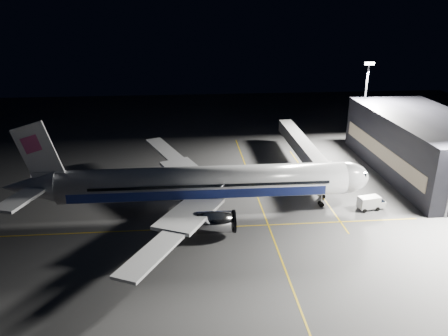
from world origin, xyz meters
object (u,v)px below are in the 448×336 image
object	(u,v)px
airliner	(198,184)
service_truck	(371,202)
safety_cone_a	(180,180)
jet_bridge	(304,149)
safety_cone_b	(191,200)
baggage_tug	(168,171)
floodlight_mast_north	(365,97)
safety_cone_c	(168,186)

from	to	relation	value
airliner	service_truck	distance (m)	30.10
service_truck	safety_cone_a	world-z (taller)	service_truck
airliner	jet_bridge	size ratio (longest dim) A/B	1.79
airliner	safety_cone_b	world-z (taller)	airliner
jet_bridge	service_truck	bearing A→B (deg)	-71.43
baggage_tug	safety_cone_a	bearing A→B (deg)	-72.97
baggage_tug	jet_bridge	bearing A→B (deg)	-12.54
floodlight_mast_north	safety_cone_c	distance (m)	52.62
jet_bridge	safety_cone_c	world-z (taller)	jet_bridge
jet_bridge	safety_cone_b	world-z (taller)	jet_bridge
airliner	service_truck	xyz separation A→B (m)	(29.79, -1.92, -3.87)
floodlight_mast_north	safety_cone_b	world-z (taller)	floodlight_mast_north
jet_bridge	baggage_tug	distance (m)	29.16
service_truck	safety_cone_b	xyz separation A→B (m)	(-30.94, 5.92, -0.99)
floodlight_mast_north	safety_cone_a	world-z (taller)	floodlight_mast_north
airliner	safety_cone_c	size ratio (longest dim) A/B	98.60
safety_cone_b	safety_cone_c	bearing A→B (deg)	122.91
service_truck	safety_cone_a	bearing A→B (deg)	144.30
safety_cone_a	safety_cone_b	world-z (taller)	safety_cone_a
airliner	floodlight_mast_north	bearing A→B (deg)	37.91
airliner	safety_cone_c	distance (m)	13.11
airliner	floodlight_mast_north	size ratio (longest dim) A/B	2.97
jet_bridge	service_truck	xyz separation A→B (m)	(6.71, -19.97, -3.29)
airliner	service_truck	bearing A→B (deg)	-3.68
airliner	baggage_tug	size ratio (longest dim) A/B	23.51
floodlight_mast_north	baggage_tug	size ratio (longest dim) A/B	7.91
jet_bridge	safety_cone_b	xyz separation A→B (m)	(-24.23, -14.06, -4.28)
safety_cone_a	safety_cone_b	xyz separation A→B (m)	(2.13, -9.41, -0.01)
service_truck	safety_cone_b	distance (m)	31.51
airliner	service_truck	size ratio (longest dim) A/B	12.31
jet_bridge	safety_cone_b	bearing A→B (deg)	-149.88
safety_cone_a	safety_cone_c	distance (m)	3.45
floodlight_mast_north	safety_cone_b	distance (m)	52.08
jet_bridge	service_truck	size ratio (longest dim) A/B	6.89
jet_bridge	safety_cone_a	distance (m)	27.10
service_truck	safety_cone_a	xyz separation A→B (m)	(-33.07, 15.33, -0.98)
service_truck	safety_cone_b	size ratio (longest dim) A/B	8.29
baggage_tug	airliner	bearing A→B (deg)	-84.89
airliner	safety_cone_a	world-z (taller)	airliner
baggage_tug	safety_cone_a	xyz separation A→B (m)	(2.55, -4.41, -0.45)
safety_cone_b	safety_cone_c	size ratio (longest dim) A/B	0.97
airliner	service_truck	world-z (taller)	airliner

